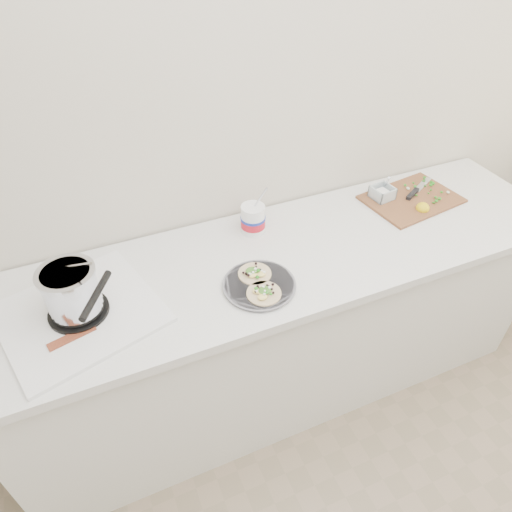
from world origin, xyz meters
name	(u,v)px	position (x,y,z in m)	size (l,w,h in m)	color
counter	(284,323)	(0.00, 1.43, 0.45)	(2.44, 0.66, 0.90)	silver
stove	(74,299)	(-0.82, 1.39, 0.98)	(0.60, 0.58, 0.24)	silver
taco_plate	(259,283)	(-0.19, 1.28, 0.92)	(0.27, 0.27, 0.04)	slate
tub	(254,217)	(-0.08, 1.60, 0.97)	(0.10, 0.10, 0.23)	white
cutboard	(409,196)	(0.68, 1.54, 0.92)	(0.46, 0.35, 0.07)	brown
bacon_plate	(73,339)	(-0.85, 1.29, 0.91)	(0.24, 0.24, 0.02)	tan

